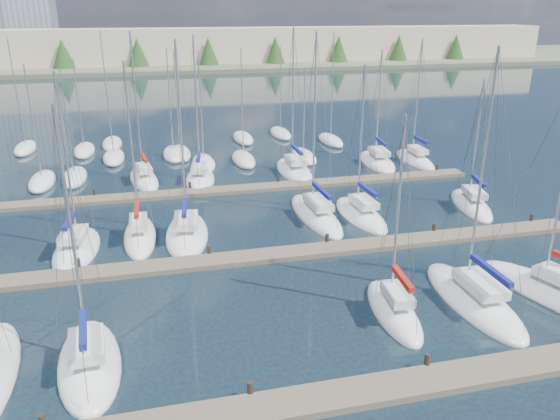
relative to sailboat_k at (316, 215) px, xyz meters
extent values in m
plane|color=#192832|center=(-4.89, 37.72, -0.18)|extent=(400.00, 400.00, 0.00)
cube|color=#6B5E4C|center=(-4.89, -20.28, -0.03)|extent=(44.00, 1.80, 0.35)
cylinder|color=#2D261C|center=(-8.89, -19.38, 0.12)|extent=(0.26, 0.26, 1.10)
cylinder|color=#2D261C|center=(-0.89, -19.38, 0.12)|extent=(0.26, 0.26, 1.10)
cube|color=#6B5E4C|center=(-4.89, -6.28, -0.03)|extent=(44.00, 1.80, 0.35)
cylinder|color=#2D261C|center=(-16.89, -5.38, 0.12)|extent=(0.26, 0.26, 1.10)
cylinder|color=#2D261C|center=(-8.89, -5.38, 0.12)|extent=(0.26, 0.26, 1.10)
cylinder|color=#2D261C|center=(-0.89, -5.38, 0.12)|extent=(0.26, 0.26, 1.10)
cylinder|color=#2D261C|center=(7.11, -5.38, 0.12)|extent=(0.26, 0.26, 1.10)
cylinder|color=#2D261C|center=(15.11, -5.38, 0.12)|extent=(0.26, 0.26, 1.10)
cube|color=#6B5E4C|center=(-4.89, 7.72, -0.03)|extent=(44.00, 1.80, 0.35)
cylinder|color=#2D261C|center=(-16.89, 8.62, 0.12)|extent=(0.26, 0.26, 1.10)
cylinder|color=#2D261C|center=(-8.89, 8.62, 0.12)|extent=(0.26, 0.26, 1.10)
cylinder|color=#2D261C|center=(-0.89, 8.62, 0.12)|extent=(0.26, 0.26, 1.10)
cylinder|color=#2D261C|center=(7.11, 8.62, 0.12)|extent=(0.26, 0.26, 1.10)
cylinder|color=#2D261C|center=(15.11, 8.62, 0.12)|extent=(0.26, 0.26, 1.10)
ellipsoid|color=white|center=(0.00, 0.03, -0.13)|extent=(2.90, 9.69, 1.60)
cube|color=maroon|center=(0.00, 0.03, -0.13)|extent=(1.49, 4.65, 0.12)
cube|color=silver|center=(0.01, -0.45, 1.17)|extent=(1.54, 3.41, 0.50)
cylinder|color=#9EA0A5|center=(-0.02, 0.80, 7.21)|extent=(0.14, 0.14, 12.59)
cylinder|color=#9EA0A5|center=(0.04, -1.22, 2.22)|extent=(0.22, 4.04, 0.10)
cube|color=navy|center=(0.04, -1.22, 2.34)|extent=(0.41, 3.72, 0.30)
ellipsoid|color=white|center=(-0.24, -14.57, -0.13)|extent=(2.76, 6.85, 1.60)
cube|color=maroon|center=(-0.24, -14.57, -0.13)|extent=(1.41, 3.30, 0.12)
cube|color=silver|center=(-0.28, -14.90, 1.17)|extent=(1.38, 2.44, 0.50)
cylinder|color=#9EA0A5|center=(-0.19, -14.04, 5.63)|extent=(0.14, 0.14, 9.43)
cylinder|color=#9EA0A5|center=(-0.33, -15.43, 2.22)|extent=(0.39, 2.80, 0.10)
cube|color=maroon|center=(-0.33, -15.43, 2.34)|extent=(0.57, 2.59, 0.30)
ellipsoid|color=white|center=(10.84, 13.30, -0.13)|extent=(3.98, 8.66, 1.60)
cube|color=black|center=(10.84, 13.30, -0.13)|extent=(2.03, 4.17, 0.12)
cube|color=silver|center=(10.78, 12.88, 1.17)|extent=(1.98, 3.11, 0.50)
cylinder|color=#9EA0A5|center=(10.92, 13.96, 6.05)|extent=(0.14, 0.14, 10.27)
cylinder|color=#9EA0A5|center=(10.70, 12.22, 2.22)|extent=(0.54, 3.49, 0.10)
cube|color=navy|center=(10.70, 12.22, 2.34)|extent=(0.71, 3.24, 0.30)
ellipsoid|color=white|center=(-15.53, -15.48, -0.13)|extent=(3.36, 7.58, 1.60)
cube|color=silver|center=(-15.50, -15.85, 1.17)|extent=(1.73, 2.70, 0.50)
cylinder|color=#9EA0A5|center=(-15.58, -14.89, 6.23)|extent=(0.14, 0.14, 10.62)
cylinder|color=#9EA0A5|center=(-15.45, -16.43, 2.22)|extent=(0.36, 3.10, 0.10)
cube|color=navy|center=(-15.45, -16.43, 2.34)|extent=(0.54, 2.87, 0.30)
ellipsoid|color=white|center=(-13.24, -0.97, -0.13)|extent=(2.29, 7.76, 1.60)
cube|color=silver|center=(-13.25, -1.35, 1.17)|extent=(1.24, 2.72, 0.50)
cylinder|color=#9EA0A5|center=(-13.24, -0.35, 6.39)|extent=(0.14, 0.14, 10.95)
cylinder|color=#9EA0A5|center=(-13.26, -1.97, 2.22)|extent=(0.14, 3.25, 0.10)
cube|color=maroon|center=(-13.26, -1.97, 2.34)|extent=(0.34, 2.99, 0.30)
ellipsoid|color=white|center=(-12.80, 12.78, -0.13)|extent=(3.40, 8.07, 1.60)
cube|color=black|center=(-12.80, 12.78, -0.13)|extent=(1.73, 3.89, 0.12)
cube|color=silver|center=(-12.75, 12.40, 1.17)|extent=(1.66, 2.89, 0.50)
cylinder|color=#9EA0A5|center=(-12.89, 13.40, 7.07)|extent=(0.14, 0.14, 12.30)
cylinder|color=#9EA0A5|center=(-12.66, 11.78, 2.22)|extent=(0.55, 3.27, 0.10)
cube|color=maroon|center=(-12.66, 11.78, 2.34)|extent=(0.71, 3.03, 0.30)
ellipsoid|color=white|center=(9.31, -15.15, -0.13)|extent=(5.46, 10.31, 1.60)
cube|color=black|center=(9.31, -15.15, -0.13)|extent=(2.73, 4.98, 0.12)
ellipsoid|color=white|center=(3.40, -0.75, -0.13)|extent=(2.83, 8.05, 1.60)
cube|color=black|center=(3.40, -0.75, -0.13)|extent=(1.46, 3.87, 0.12)
cube|color=silver|center=(3.41, -1.15, 1.17)|extent=(1.51, 2.83, 0.50)
cylinder|color=#9EA0A5|center=(3.38, -0.11, 6.09)|extent=(0.14, 0.14, 10.34)
cylinder|color=#9EA0A5|center=(3.43, -1.79, 2.22)|extent=(0.19, 3.35, 0.10)
cube|color=navy|center=(3.43, -1.79, 2.34)|extent=(0.39, 3.09, 0.30)
ellipsoid|color=white|center=(-17.33, -2.28, -0.13)|extent=(3.46, 7.51, 1.60)
cube|color=black|center=(-17.33, -2.28, -0.13)|extent=(1.77, 3.61, 0.12)
cube|color=silver|center=(-17.37, -2.64, 1.17)|extent=(1.76, 2.68, 0.50)
cylinder|color=#9EA0A5|center=(-17.28, -1.70, 6.19)|extent=(0.14, 0.14, 10.54)
cylinder|color=#9EA0A5|center=(-17.42, -3.22, 2.22)|extent=(0.39, 3.05, 0.10)
cube|color=navy|center=(-17.42, -3.22, 2.34)|extent=(0.57, 2.83, 0.30)
ellipsoid|color=white|center=(4.52, -14.50, -0.13)|extent=(3.10, 9.12, 1.60)
cube|color=silver|center=(4.51, -14.95, 1.17)|extent=(1.67, 3.20, 0.50)
cylinder|color=#9EA0A5|center=(4.53, -13.77, 7.12)|extent=(0.14, 0.14, 12.42)
cylinder|color=#9EA0A5|center=(4.49, -15.68, 2.22)|extent=(0.18, 3.81, 0.10)
cube|color=navy|center=(4.49, -15.68, 2.34)|extent=(0.37, 3.51, 0.30)
ellipsoid|color=white|center=(-9.99, -1.40, -0.13)|extent=(3.83, 8.70, 1.60)
cube|color=silver|center=(-10.04, -1.82, 1.17)|extent=(1.93, 3.11, 0.50)
cylinder|color=#9EA0A5|center=(-9.92, -0.73, 7.05)|extent=(0.14, 0.14, 12.26)
cylinder|color=#9EA0A5|center=(-10.11, -2.49, 2.22)|extent=(0.48, 3.53, 0.10)
cube|color=navy|center=(-10.11, -2.49, 2.34)|extent=(0.65, 3.27, 0.30)
ellipsoid|color=white|center=(-7.70, 11.59, -0.13)|extent=(3.67, 7.60, 1.60)
cube|color=silver|center=(-7.76, 11.23, 1.17)|extent=(1.81, 2.74, 0.50)
cylinder|color=#9EA0A5|center=(-7.62, 12.17, 6.88)|extent=(0.14, 0.14, 11.92)
cylinder|color=#9EA0A5|center=(-7.84, 10.65, 2.22)|extent=(0.54, 3.05, 0.10)
cube|color=navy|center=(-7.84, 10.65, 2.34)|extent=(0.70, 2.83, 0.30)
ellipsoid|color=white|center=(12.97, -0.81, -0.13)|extent=(4.16, 7.97, 1.60)
cube|color=silver|center=(12.87, -1.18, 1.17)|extent=(1.91, 2.90, 0.50)
cylinder|color=#9EA0A5|center=(13.12, -0.22, 5.42)|extent=(0.14, 0.14, 9.01)
cylinder|color=#9EA0A5|center=(12.72, -1.77, 2.22)|extent=(0.89, 3.13, 0.10)
cube|color=navy|center=(12.72, -1.77, 2.34)|extent=(1.02, 2.93, 0.30)
ellipsoid|color=white|center=(1.59, 12.24, -0.13)|extent=(3.05, 8.76, 1.60)
cube|color=silver|center=(1.58, 11.80, 1.17)|extent=(1.65, 3.07, 0.50)
cylinder|color=#9EA0A5|center=(1.60, 12.94, 7.31)|extent=(0.14, 0.14, 12.79)
cylinder|color=#9EA0A5|center=(1.57, 11.11, 2.22)|extent=(0.16, 3.66, 0.10)
cube|color=navy|center=(1.57, 11.11, 2.34)|extent=(0.36, 3.37, 0.30)
ellipsoid|color=white|center=(14.99, 13.05, -0.13)|extent=(2.61, 8.05, 1.60)
cube|color=black|center=(14.99, 13.05, -0.13)|extent=(1.35, 3.87, 0.12)
cube|color=silver|center=(14.98, 12.65, 1.17)|extent=(1.38, 2.84, 0.50)
cylinder|color=#9EA0A5|center=(15.02, 13.68, 6.57)|extent=(0.14, 0.14, 11.30)
cylinder|color=#9EA0A5|center=(14.96, 12.01, 2.22)|extent=(0.22, 3.35, 0.10)
cube|color=navy|center=(14.96, 12.01, 2.34)|extent=(0.41, 3.09, 0.30)
cylinder|color=#9EA0A5|center=(-25.64, 27.61, 6.32)|extent=(0.12, 0.12, 11.20)
ellipsoid|color=white|center=(-25.64, 27.61, 0.07)|extent=(2.20, 6.40, 1.40)
cylinder|color=#9EA0A5|center=(-8.84, 21.16, 5.78)|extent=(0.12, 0.12, 10.14)
ellipsoid|color=white|center=(-8.84, 21.16, 0.07)|extent=(2.20, 6.40, 1.40)
cylinder|color=#9EA0A5|center=(-9.57, 20.96, 5.96)|extent=(0.12, 0.12, 10.49)
ellipsoid|color=white|center=(-9.57, 20.96, 0.07)|extent=(2.20, 6.40, 1.40)
cylinder|color=#9EA0A5|center=(4.18, 28.25, 5.75)|extent=(0.12, 0.12, 10.06)
ellipsoid|color=white|center=(4.18, 28.25, 0.07)|extent=(2.20, 6.40, 1.40)
cylinder|color=#9EA0A5|center=(-19.12, 25.05, 5.41)|extent=(0.12, 0.12, 9.39)
ellipsoid|color=white|center=(-19.12, 25.05, 0.07)|extent=(2.20, 6.40, 1.40)
cylinder|color=#9EA0A5|center=(-21.86, 13.90, 5.64)|extent=(0.12, 0.12, 9.85)
ellipsoid|color=white|center=(-21.86, 13.90, 0.07)|extent=(2.20, 6.40, 1.40)
cylinder|color=#9EA0A5|center=(-19.12, 14.54, 5.37)|extent=(0.12, 0.12, 9.30)
ellipsoid|color=white|center=(-19.12, 14.54, 0.07)|extent=(2.20, 6.40, 1.40)
cylinder|color=#9EA0A5|center=(9.08, 23.12, 6.56)|extent=(0.12, 0.12, 11.68)
ellipsoid|color=white|center=(9.08, 23.12, 0.07)|extent=(2.20, 6.40, 1.40)
cylinder|color=#9EA0A5|center=(-2.59, 17.03, 5.60)|extent=(0.12, 0.12, 9.76)
ellipsoid|color=white|center=(-2.59, 17.03, 0.07)|extent=(2.20, 6.40, 1.40)
cylinder|color=#9EA0A5|center=(-16.23, 27.62, 6.69)|extent=(0.12, 0.12, 11.95)
ellipsoid|color=white|center=(-16.23, 27.62, 0.07)|extent=(2.20, 6.40, 1.40)
cylinder|color=#9EA0A5|center=(3.87, 16.78, 4.95)|extent=(0.12, 0.12, 8.46)
ellipsoid|color=white|center=(3.87, 16.78, 0.07)|extent=(2.20, 6.40, 1.40)
cylinder|color=#9EA0A5|center=(-15.80, 21.18, 4.78)|extent=(0.12, 0.12, 8.12)
ellipsoid|color=white|center=(-15.80, 21.18, 0.07)|extent=(2.20, 6.40, 1.40)
cylinder|color=#9EA0A5|center=(-0.89, 26.80, 5.72)|extent=(0.12, 0.12, 10.00)
ellipsoid|color=white|center=(-0.89, 26.80, 0.07)|extent=(2.20, 6.40, 1.40)
cylinder|color=#9EA0A5|center=(-6.78, 16.68, 5.99)|extent=(0.12, 0.12, 10.54)
ellipsoid|color=white|center=(-6.78, 16.68, 0.07)|extent=(2.20, 6.40, 1.40)
cube|color=#666B51|center=(-4.89, 127.72, 0.32)|extent=(400.00, 60.00, 1.00)
cube|color=beige|center=(5.11, 117.72, 4.82)|extent=(200.00, 12.00, 10.00)
cube|color=slate|center=(-44.89, 142.72, 14.82)|extent=(18.00, 15.00, 30.00)
cone|color=#284C1E|center=(-30.89, 110.72, 3.82)|extent=(6.00, 6.00, 8.00)
cone|color=#284C1E|center=(-12.89, 110.72, 3.82)|extent=(6.00, 6.00, 8.00)
cone|color=#284C1E|center=(5.11, 110.72, 3.82)|extent=(6.00, 6.00, 8.00)
cone|color=#284C1E|center=(23.11, 110.72, 3.82)|extent=(6.00, 6.00, 8.00)
cone|color=#284C1E|center=(41.11, 110.72, 3.82)|extent=(6.00, 6.00, 8.00)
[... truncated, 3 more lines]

